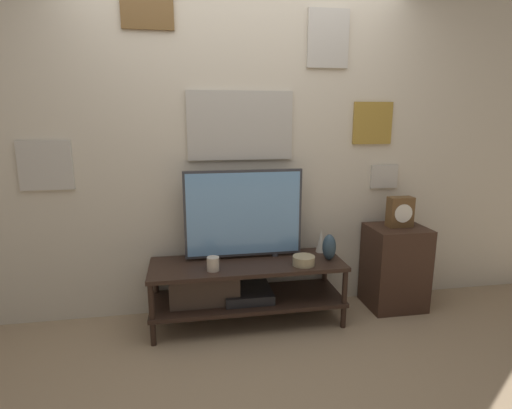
{
  "coord_description": "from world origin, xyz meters",
  "views": [
    {
      "loc": [
        -0.43,
        -2.51,
        1.55
      ],
      "look_at": [
        0.07,
        0.29,
        0.92
      ],
      "focal_mm": 28.0,
      "sensor_mm": 36.0,
      "label": 1
    }
  ],
  "objects_px": {
    "vase_urn_stoneware": "(329,247)",
    "vase_slim_bronze": "(321,241)",
    "vase_wide_bowl": "(304,261)",
    "mantel_clock": "(400,212)",
    "candle_jar": "(213,264)",
    "television": "(244,214)"
  },
  "relations": [
    {
      "from": "vase_slim_bronze",
      "to": "mantel_clock",
      "type": "xyz_separation_m",
      "value": [
        0.63,
        -0.08,
        0.23
      ]
    },
    {
      "from": "vase_wide_bowl",
      "to": "mantel_clock",
      "type": "height_order",
      "value": "mantel_clock"
    },
    {
      "from": "vase_wide_bowl",
      "to": "candle_jar",
      "type": "bearing_deg",
      "value": 179.37
    },
    {
      "from": "vase_wide_bowl",
      "to": "vase_slim_bronze",
      "type": "relative_size",
      "value": 0.88
    },
    {
      "from": "vase_urn_stoneware",
      "to": "candle_jar",
      "type": "relative_size",
      "value": 2.01
    },
    {
      "from": "vase_slim_bronze",
      "to": "candle_jar",
      "type": "relative_size",
      "value": 1.89
    },
    {
      "from": "vase_wide_bowl",
      "to": "vase_slim_bronze",
      "type": "distance_m",
      "value": 0.35
    },
    {
      "from": "television",
      "to": "vase_slim_bronze",
      "type": "relative_size",
      "value": 4.77
    },
    {
      "from": "television",
      "to": "vase_slim_bronze",
      "type": "height_order",
      "value": "television"
    },
    {
      "from": "mantel_clock",
      "to": "candle_jar",
      "type": "bearing_deg",
      "value": -173.3
    },
    {
      "from": "vase_urn_stoneware",
      "to": "vase_slim_bronze",
      "type": "height_order",
      "value": "vase_urn_stoneware"
    },
    {
      "from": "television",
      "to": "vase_slim_bronze",
      "type": "bearing_deg",
      "value": 2.91
    },
    {
      "from": "television",
      "to": "candle_jar",
      "type": "xyz_separation_m",
      "value": [
        -0.25,
        -0.22,
        -0.3
      ]
    },
    {
      "from": "vase_wide_bowl",
      "to": "vase_slim_bronze",
      "type": "height_order",
      "value": "vase_slim_bronze"
    },
    {
      "from": "vase_wide_bowl",
      "to": "mantel_clock",
      "type": "bearing_deg",
      "value": 12.3
    },
    {
      "from": "vase_urn_stoneware",
      "to": "vase_slim_bronze",
      "type": "distance_m",
      "value": 0.19
    },
    {
      "from": "television",
      "to": "vase_wide_bowl",
      "type": "distance_m",
      "value": 0.57
    },
    {
      "from": "vase_wide_bowl",
      "to": "vase_urn_stoneware",
      "type": "bearing_deg",
      "value": 19.03
    },
    {
      "from": "vase_wide_bowl",
      "to": "vase_slim_bronze",
      "type": "xyz_separation_m",
      "value": [
        0.22,
        0.26,
        0.06
      ]
    },
    {
      "from": "vase_wide_bowl",
      "to": "candle_jar",
      "type": "height_order",
      "value": "candle_jar"
    },
    {
      "from": "vase_slim_bronze",
      "to": "mantel_clock",
      "type": "distance_m",
      "value": 0.67
    },
    {
      "from": "television",
      "to": "vase_wide_bowl",
      "type": "xyz_separation_m",
      "value": [
        0.41,
        -0.23,
        -0.32
      ]
    }
  ]
}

